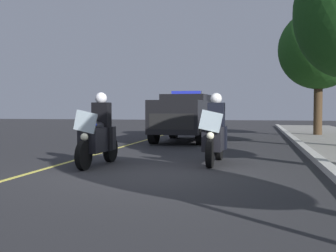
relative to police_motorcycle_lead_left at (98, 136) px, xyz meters
name	(u,v)px	position (x,y,z in m)	size (l,w,h in m)	color
ground_plane	(149,173)	(0.91, 1.45, -0.70)	(80.00, 80.00, 0.00)	#28282B
lane_stripe_center	(41,170)	(0.91, -0.96, -0.70)	(48.00, 0.12, 0.01)	#E0D14C
police_motorcycle_lead_left	(98,136)	(0.00, 0.00, 0.00)	(2.14, 0.59, 1.72)	black
police_motorcycle_lead_right	(215,135)	(-0.93, 2.63, 0.00)	(2.14, 0.59, 1.72)	black
police_suv	(186,115)	(-7.64, 0.80, 0.37)	(4.99, 2.27, 2.05)	black
tree_behind_suv	(319,50)	(-11.61, 6.45, 3.40)	(3.74, 3.74, 5.90)	#42301E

